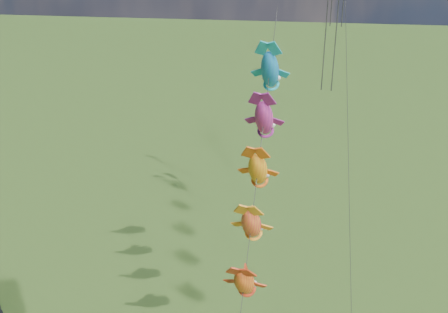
# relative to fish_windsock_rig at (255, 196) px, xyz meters

# --- Properties ---
(fish_windsock_rig) EXTENTS (1.30, 15.97, 19.09)m
(fish_windsock_rig) POSITION_rel_fish_windsock_rig_xyz_m (0.00, 0.00, 0.00)
(fish_windsock_rig) COLOR brown
(fish_windsock_rig) RESTS_ON ground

